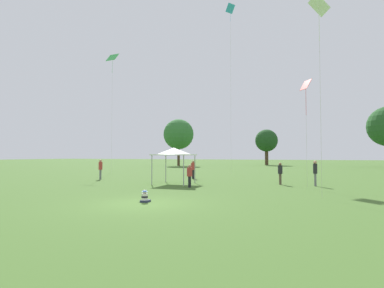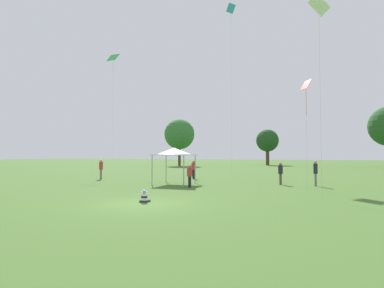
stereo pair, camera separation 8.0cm
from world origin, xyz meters
The scene contains 14 objects.
ground_plane centered at (0.00, 0.00, 0.00)m, with size 300.00×300.00×0.00m, color #426628.
seated_toddler centered at (-0.18, 0.36, 0.24)m, with size 0.38×0.47×0.58m.
person_standing_0 centered at (-10.97, 10.65, 1.10)m, with size 0.36×0.36×1.83m.
person_standing_1 centered at (4.96, 11.60, 1.00)m, with size 0.45×0.45×1.67m.
person_standing_2 centered at (-0.68, 7.22, 0.92)m, with size 0.40×0.40×1.56m.
person_standing_3 centered at (-3.30, 14.55, 1.01)m, with size 0.46×0.46×1.72m.
person_standing_4 centered at (7.41, 11.30, 1.14)m, with size 0.39×0.39×1.84m.
canopy_tent centered at (-2.78, 9.19, 2.49)m, with size 2.96×2.96×2.81m.
kite_0 centered at (7.63, 4.98, 9.91)m, with size 1.10×1.29×10.59m.
kite_1 centered at (6.87, 10.17, 6.86)m, with size 0.84×0.92×7.49m.
kite_3 centered at (-16.44, 19.60, 14.52)m, with size 1.45×0.99×15.39m.
kite_4 centered at (-1.95, 23.88, 19.62)m, with size 1.12×1.25×21.05m.
distant_tree_0 centered at (-2.36, 58.91, 5.63)m, with size 5.17×5.17×8.27m.
distant_tree_2 centered at (-19.24, 46.67, 6.76)m, with size 6.49×6.49×10.03m.
Camera 1 is at (7.11, -11.98, 2.20)m, focal length 28.00 mm.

